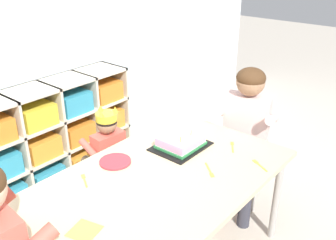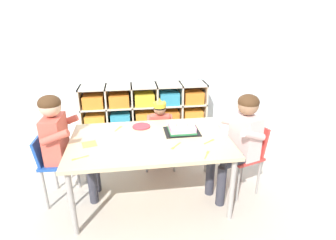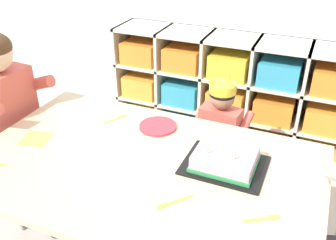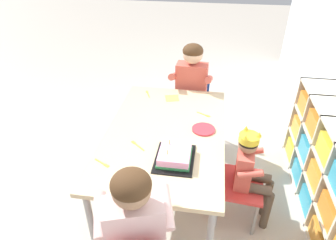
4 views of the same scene
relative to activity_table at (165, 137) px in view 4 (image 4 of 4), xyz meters
name	(u,v)px [view 4 (image 4 of 4)]	position (x,y,z in m)	size (l,w,h in m)	color
ground	(166,191)	(0.00, 0.00, -0.59)	(16.00, 16.00, 0.00)	#BCB2A3
storage_cubby_shelf	(334,178)	(0.03, 1.27, -0.21)	(1.66, 0.33, 0.80)	beige
activity_table	(165,137)	(0.00, 0.00, 0.00)	(1.43, 0.89, 0.64)	#D1B789
classroom_chair_blue	(232,180)	(0.15, 0.53, -0.23)	(0.41, 0.39, 0.60)	red
child_with_crown	(250,167)	(0.16, 0.64, -0.08)	(0.31, 0.31, 0.81)	#D15647
classroom_chair_adult_side	(191,100)	(-0.89, 0.13, -0.16)	(0.32, 0.39, 0.67)	#1E4CA8
adult_helper_seated	(191,86)	(-0.78, 0.12, 0.06)	(0.44, 0.42, 1.05)	#D15647
guest_at_table_side	(134,221)	(0.83, -0.03, 0.04)	(0.48, 0.46, 1.02)	beige
birthday_cake_on_tray	(175,156)	(0.31, 0.11, 0.08)	(0.33, 0.26, 0.11)	black
paper_plate_stack	(204,129)	(-0.06, 0.29, 0.06)	(0.18, 0.18, 0.01)	#DB333D
paper_napkin_square	(172,98)	(-0.53, -0.03, 0.05)	(0.12, 0.12, 0.00)	#F4DB4C
fork_beside_plate_stack	(148,94)	(-0.58, -0.26, 0.05)	(0.13, 0.07, 0.00)	yellow
fork_near_child_seat	(103,163)	(0.43, -0.35, 0.05)	(0.07, 0.12, 0.00)	yellow
fork_by_napkin	(132,176)	(0.52, -0.12, 0.05)	(0.12, 0.08, 0.00)	yellow
fork_near_cake_tray	(137,145)	(0.20, -0.17, 0.05)	(0.10, 0.12, 0.00)	yellow
fork_at_table_front_edge	(204,115)	(-0.29, 0.28, 0.05)	(0.07, 0.12, 0.00)	yellow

